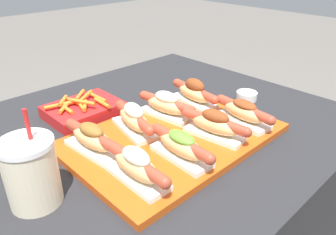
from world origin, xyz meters
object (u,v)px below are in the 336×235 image
(sauce_bowl, at_px, (247,95))
(drink_cup, at_px, (31,172))
(hot_dog_1, at_px, (181,146))
(hot_dog_2, at_px, (215,124))
(hot_dog_0, at_px, (137,166))
(hot_dog_4, at_px, (92,138))
(hot_dog_3, at_px, (244,112))
(fries_basket, at_px, (83,109))
(serving_tray, at_px, (173,137))
(hot_dog_6, at_px, (166,105))
(hot_dog_5, at_px, (134,119))
(hot_dog_7, at_px, (195,93))

(sauce_bowl, xyz_separation_m, drink_cup, (-0.71, 0.00, 0.05))
(hot_dog_1, xyz_separation_m, hot_dog_2, (0.13, 0.01, 0.00))
(drink_cup, bearing_deg, hot_dog_0, -30.83)
(hot_dog_2, relative_size, hot_dog_4, 0.99)
(hot_dog_3, bearing_deg, fries_basket, 126.16)
(serving_tray, distance_m, hot_dog_4, 0.21)
(hot_dog_2, height_order, hot_dog_6, hot_dog_6)
(hot_dog_0, bearing_deg, hot_dog_5, 52.89)
(serving_tray, bearing_deg, hot_dog_7, 26.58)
(serving_tray, xyz_separation_m, hot_dog_4, (-0.19, 0.07, 0.04))
(hot_dog_3, relative_size, hot_dog_7, 1.00)
(hot_dog_0, bearing_deg, hot_dog_6, 34.66)
(hot_dog_7, bearing_deg, hot_dog_1, -143.60)
(hot_dog_0, xyz_separation_m, hot_dog_3, (0.37, -0.01, -0.00))
(hot_dog_1, bearing_deg, hot_dog_7, 36.40)
(drink_cup, bearing_deg, hot_dog_2, -13.30)
(hot_dog_1, height_order, drink_cup, drink_cup)
(hot_dog_5, height_order, hot_dog_7, hot_dog_7)
(serving_tray, bearing_deg, hot_dog_4, 158.66)
(hot_dog_6, bearing_deg, hot_dog_1, -124.64)
(hot_dog_1, distance_m, hot_dog_5, 0.17)
(hot_dog_0, height_order, sauce_bowl, hot_dog_0)
(hot_dog_6, bearing_deg, fries_basket, 127.24)
(hot_dog_1, relative_size, hot_dog_2, 1.01)
(hot_dog_7, bearing_deg, hot_dog_2, -123.53)
(hot_dog_4, bearing_deg, fries_basket, 65.01)
(drink_cup, distance_m, fries_basket, 0.38)
(hot_dog_4, height_order, hot_dog_5, hot_dog_5)
(hot_dog_2, xyz_separation_m, drink_cup, (-0.42, 0.10, 0.02))
(hot_dog_5, distance_m, drink_cup, 0.30)
(hot_dog_6, distance_m, drink_cup, 0.42)
(serving_tray, bearing_deg, drink_cup, 176.77)
(hot_dog_5, bearing_deg, hot_dog_6, 2.33)
(drink_cup, xyz_separation_m, fries_basket, (0.26, 0.27, -0.05))
(hot_dog_5, xyz_separation_m, fries_basket, (-0.03, 0.20, -0.03))
(hot_dog_2, bearing_deg, hot_dog_3, -4.06)
(hot_dog_0, relative_size, hot_dog_2, 1.01)
(hot_dog_4, bearing_deg, serving_tray, -21.34)
(hot_dog_5, xyz_separation_m, hot_dog_7, (0.24, 0.01, 0.00))
(hot_dog_3, bearing_deg, hot_dog_2, 175.94)
(sauce_bowl, bearing_deg, drink_cup, 179.61)
(hot_dog_4, distance_m, drink_cup, 0.17)
(fries_basket, bearing_deg, serving_tray, -72.00)
(serving_tray, relative_size, hot_dog_3, 2.70)
(fries_basket, bearing_deg, hot_dog_4, -114.99)
(hot_dog_7, bearing_deg, hot_dog_3, -89.61)
(hot_dog_7, xyz_separation_m, fries_basket, (-0.27, 0.20, -0.03))
(hot_dog_4, relative_size, drink_cup, 0.99)
(hot_dog_1, bearing_deg, drink_cup, 159.36)
(hot_dog_4, xyz_separation_m, drink_cup, (-0.16, -0.05, 0.02))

